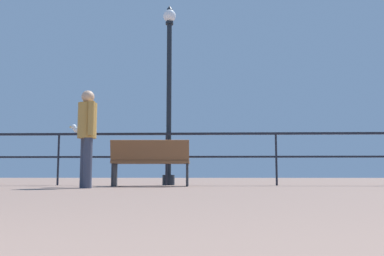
{
  "coord_description": "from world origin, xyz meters",
  "views": [
    {
      "loc": [
        0.83,
        0.64,
        0.23
      ],
      "look_at": [
        0.56,
        9.06,
        1.17
      ],
      "focal_mm": 39.2,
      "sensor_mm": 36.0,
      "label": 1
    }
  ],
  "objects_px": {
    "bench_near_left": "(150,160)",
    "person_by_bench": "(87,132)",
    "lamppost_center": "(169,86)",
    "seagull_on_rail": "(78,129)"
  },
  "relations": [
    {
      "from": "person_by_bench",
      "to": "seagull_on_rail",
      "type": "xyz_separation_m",
      "value": [
        -0.73,
        1.87,
        0.25
      ]
    },
    {
      "from": "seagull_on_rail",
      "to": "lamppost_center",
      "type": "bearing_deg",
      "value": 5.92
    },
    {
      "from": "person_by_bench",
      "to": "seagull_on_rail",
      "type": "height_order",
      "value": "person_by_bench"
    },
    {
      "from": "lamppost_center",
      "to": "seagull_on_rail",
      "type": "xyz_separation_m",
      "value": [
        -1.95,
        -0.2,
        -0.99
      ]
    },
    {
      "from": "bench_near_left",
      "to": "seagull_on_rail",
      "type": "distance_m",
      "value": 2.0
    },
    {
      "from": "person_by_bench",
      "to": "lamppost_center",
      "type": "bearing_deg",
      "value": 59.51
    },
    {
      "from": "bench_near_left",
      "to": "person_by_bench",
      "type": "xyz_separation_m",
      "value": [
        -0.96,
        -1.05,
        0.45
      ]
    },
    {
      "from": "bench_near_left",
      "to": "lamppost_center",
      "type": "bearing_deg",
      "value": 75.51
    },
    {
      "from": "bench_near_left",
      "to": "seagull_on_rail",
      "type": "height_order",
      "value": "seagull_on_rail"
    },
    {
      "from": "lamppost_center",
      "to": "person_by_bench",
      "type": "bearing_deg",
      "value": -120.49
    }
  ]
}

